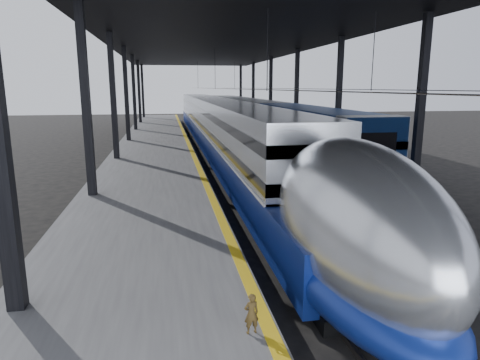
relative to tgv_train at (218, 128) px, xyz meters
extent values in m
plane|color=black|center=(-2.00, -23.03, -2.13)|extent=(160.00, 160.00, 0.00)
cube|color=#4C4C4F|center=(-5.50, -3.03, -1.63)|extent=(6.00, 80.00, 1.00)
cube|color=gold|center=(-2.70, -3.03, -1.12)|extent=(0.30, 80.00, 0.01)
cube|color=slate|center=(-0.72, -3.03, -2.05)|extent=(0.08, 80.00, 0.16)
cube|color=slate|center=(0.72, -3.03, -2.05)|extent=(0.08, 80.00, 0.16)
cube|color=slate|center=(4.28, -3.03, -2.05)|extent=(0.08, 80.00, 0.16)
cube|color=slate|center=(5.72, -3.03, -2.05)|extent=(0.08, 80.00, 0.16)
cube|color=black|center=(-7.80, -18.03, 2.37)|extent=(0.35, 0.35, 9.00)
cube|color=black|center=(7.60, -18.03, 2.37)|extent=(0.35, 0.35, 9.00)
cube|color=black|center=(-7.80, -8.03, 2.37)|extent=(0.35, 0.35, 9.00)
cube|color=black|center=(7.60, -8.03, 2.37)|extent=(0.35, 0.35, 9.00)
cube|color=black|center=(-7.80, 1.97, 2.37)|extent=(0.35, 0.35, 9.00)
cube|color=black|center=(7.60, 1.97, 2.37)|extent=(0.35, 0.35, 9.00)
cube|color=black|center=(-7.80, 11.97, 2.37)|extent=(0.35, 0.35, 9.00)
cube|color=black|center=(7.60, 11.97, 2.37)|extent=(0.35, 0.35, 9.00)
cube|color=black|center=(-7.80, 21.97, 2.37)|extent=(0.35, 0.35, 9.00)
cube|color=black|center=(7.60, 21.97, 2.37)|extent=(0.35, 0.35, 9.00)
cube|color=black|center=(-7.80, 31.97, 2.37)|extent=(0.35, 0.35, 9.00)
cube|color=black|center=(7.60, 31.97, 2.37)|extent=(0.35, 0.35, 9.00)
cube|color=black|center=(-0.10, -3.03, 7.12)|extent=(18.00, 75.00, 0.45)
cylinder|color=slate|center=(0.00, -3.03, 3.37)|extent=(0.03, 74.00, 0.03)
cylinder|color=slate|center=(5.00, -3.03, 3.37)|extent=(0.03, 74.00, 0.03)
cube|color=silver|center=(0.00, 4.01, 0.31)|extent=(3.07, 57.00, 4.23)
cube|color=navy|center=(0.00, 2.51, -1.02)|extent=(3.15, 62.00, 1.64)
cube|color=silver|center=(0.00, 4.01, -0.17)|extent=(3.17, 57.00, 0.11)
cube|color=black|center=(0.00, 4.01, 1.52)|extent=(3.11, 57.00, 0.44)
cube|color=black|center=(0.00, 4.01, 0.31)|extent=(3.11, 57.00, 0.44)
ellipsoid|color=silver|center=(0.00, -27.49, 0.15)|extent=(3.07, 8.40, 4.23)
ellipsoid|color=navy|center=(0.00, -27.49, -1.07)|extent=(3.15, 8.40, 1.80)
ellipsoid|color=black|center=(0.00, -30.09, 0.99)|extent=(1.59, 2.20, 0.95)
cube|color=black|center=(0.00, -27.49, -1.93)|extent=(2.33, 2.60, 0.40)
cube|color=black|center=(0.00, -5.49, -1.93)|extent=(2.33, 2.60, 0.40)
cube|color=navy|center=(5.00, -9.97, 0.07)|extent=(3.07, 18.00, 4.17)
cube|color=gray|center=(5.00, -18.37, 0.07)|extent=(3.13, 1.20, 4.22)
cube|color=black|center=(5.00, -18.99, 1.00)|extent=(1.86, 0.06, 0.93)
cube|color=maroon|center=(5.00, -18.99, -0.43)|extent=(1.32, 0.06, 0.60)
cube|color=gray|center=(5.00, 9.03, 0.07)|extent=(3.07, 18.00, 4.17)
cube|color=gray|center=(5.00, 28.03, 0.07)|extent=(3.07, 18.00, 4.17)
cube|color=black|center=(5.00, -15.97, -1.95)|extent=(2.41, 2.40, 0.36)
cube|color=black|center=(5.00, 6.03, -1.95)|extent=(2.41, 2.40, 0.36)
imported|color=#443416|center=(-3.07, -29.85, -0.72)|extent=(0.33, 0.25, 0.81)
camera|label=1|loc=(-4.55, -37.09, 3.49)|focal=32.00mm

